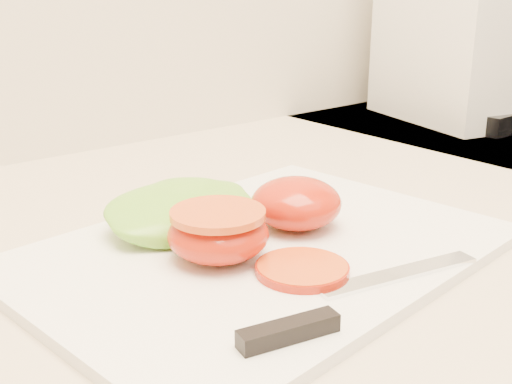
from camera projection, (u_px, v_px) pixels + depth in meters
cutting_board at (263, 251)px, 0.54m from camera, size 0.43×0.33×0.01m
tomato_half_dome at (296, 203)px, 0.58m from camera, size 0.08×0.08×0.05m
tomato_half_cut at (218, 232)px, 0.51m from camera, size 0.08×0.08×0.04m
tomato_slice_0 at (302, 269)px, 0.49m from camera, size 0.07×0.07×0.01m
lettuce_leaf_0 at (185, 210)px, 0.58m from camera, size 0.17×0.13×0.03m
knife at (337, 306)px, 0.43m from camera, size 0.23×0.05×0.01m
appliance at (468, 26)px, 1.03m from camera, size 0.26×0.29×0.30m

